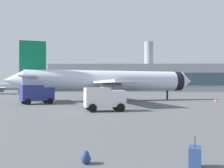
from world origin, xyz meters
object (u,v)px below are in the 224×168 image
(safety_cone_mid, at_px, (215,101))
(airplane_at_gate, at_px, (108,81))
(rolling_suitcase, at_px, (195,157))
(cargo_van, at_px, (104,98))
(traveller_backpack, at_px, (86,157))
(safety_cone_near, at_px, (150,97))
(service_truck, at_px, (37,93))

(safety_cone_mid, bearing_deg, airplane_at_gate, 166.24)
(airplane_at_gate, relative_size, rolling_suitcase, 31.94)
(cargo_van, bearing_deg, traveller_backpack, -88.92)
(safety_cone_near, xyz_separation_m, rolling_suitcase, (-4.47, -45.04, -0.00))
(safety_cone_mid, height_order, rolling_suitcase, rolling_suitcase)
(cargo_van, height_order, safety_cone_mid, cargo_van)
(airplane_at_gate, relative_size, traveller_backpack, 73.19)
(traveller_backpack, bearing_deg, safety_cone_near, 79.53)
(service_truck, distance_m, cargo_van, 14.95)
(safety_cone_mid, bearing_deg, service_truck, -172.47)
(safety_cone_near, height_order, rolling_suitcase, rolling_suitcase)
(cargo_van, height_order, safety_cone_near, cargo_van)
(safety_cone_near, bearing_deg, rolling_suitcase, -95.67)
(airplane_at_gate, height_order, rolling_suitcase, airplane_at_gate)
(rolling_suitcase, bearing_deg, safety_cone_mid, 67.22)
(safety_cone_near, distance_m, traveller_backpack, 45.37)
(service_truck, relative_size, safety_cone_near, 6.49)
(rolling_suitcase, bearing_deg, safety_cone_near, 84.33)
(cargo_van, relative_size, traveller_backpack, 9.95)
(service_truck, height_order, safety_cone_mid, service_truck)
(safety_cone_near, relative_size, rolling_suitcase, 0.73)
(cargo_van, xyz_separation_m, traveller_backpack, (0.34, -18.00, -1.22))
(airplane_at_gate, height_order, safety_cone_near, airplane_at_gate)
(cargo_van, height_order, traveller_backpack, cargo_van)
(airplane_at_gate, height_order, cargo_van, airplane_at_gate)
(safety_cone_mid, bearing_deg, traveller_backpack, -118.53)
(service_truck, bearing_deg, airplane_at_gate, 37.88)
(safety_cone_mid, bearing_deg, rolling_suitcase, -112.78)
(rolling_suitcase, bearing_deg, airplane_at_gate, 96.93)
(airplane_at_gate, bearing_deg, rolling_suitcase, -83.07)
(service_truck, distance_m, rolling_suitcase, 32.36)
(rolling_suitcase, bearing_deg, traveller_backpack, 173.59)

